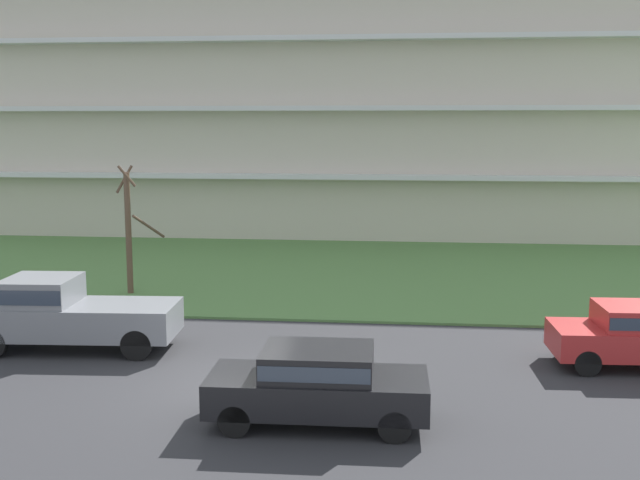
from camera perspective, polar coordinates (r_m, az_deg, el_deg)
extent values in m
plane|color=#2D2D30|center=(18.24, -6.34, -10.68)|extent=(160.00, 160.00, 0.00)
cube|color=#547F42|center=(31.60, -0.91, -2.28)|extent=(80.00, 16.00, 0.08)
cube|color=beige|center=(44.57, 1.22, 11.70)|extent=(44.85, 11.08, 16.83)
cube|color=silver|center=(38.63, 0.44, 4.69)|extent=(43.06, 0.90, 0.24)
cube|color=silver|center=(38.55, 0.45, 9.69)|extent=(43.06, 0.90, 0.24)
cube|color=silver|center=(38.75, 0.46, 14.67)|extent=(43.06, 0.90, 0.24)
cylinder|color=brown|center=(27.78, -13.93, 0.41)|extent=(0.21, 0.21, 4.33)
cylinder|color=brown|center=(27.23, -12.50, 0.97)|extent=(0.61, 1.72, 1.01)
cylinder|color=brown|center=(27.85, -14.22, 4.36)|extent=(0.57, 0.44, 0.98)
cylinder|color=brown|center=(27.30, -14.06, 4.58)|extent=(0.61, 0.32, 0.77)
cube|color=slate|center=(21.77, -17.56, -5.58)|extent=(5.51, 2.31, 0.85)
cube|color=slate|center=(21.93, -19.86, -3.51)|extent=(1.90, 1.94, 0.70)
cube|color=#2D3847|center=(21.93, -19.86, -3.51)|extent=(1.87, 1.98, 0.38)
cylinder|color=black|center=(23.38, -21.13, -5.87)|extent=(0.81, 0.27, 0.80)
cylinder|color=black|center=(20.48, -13.36, -7.53)|extent=(0.81, 0.27, 0.80)
cylinder|color=black|center=(22.13, -12.09, -6.27)|extent=(0.81, 0.27, 0.80)
cube|color=black|center=(15.82, -0.17, -11.12)|extent=(4.43, 1.87, 0.70)
cube|color=black|center=(15.62, -0.17, -8.96)|extent=(2.23, 1.69, 0.55)
cube|color=#2D3847|center=(15.62, -0.17, -8.96)|extent=(2.18, 1.73, 0.30)
cylinder|color=black|center=(16.62, 5.49, -11.45)|extent=(0.64, 0.23, 0.64)
cylinder|color=black|center=(15.15, 5.52, -13.50)|extent=(0.64, 0.23, 0.64)
cylinder|color=black|center=(16.88, -5.22, -11.13)|extent=(0.64, 0.23, 0.64)
cylinder|color=black|center=(15.43, -6.31, -13.09)|extent=(0.64, 0.23, 0.64)
cylinder|color=black|center=(19.82, 19.08, -8.56)|extent=(0.65, 0.25, 0.64)
cylinder|color=black|center=(21.29, 17.96, -7.32)|extent=(0.65, 0.25, 0.64)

